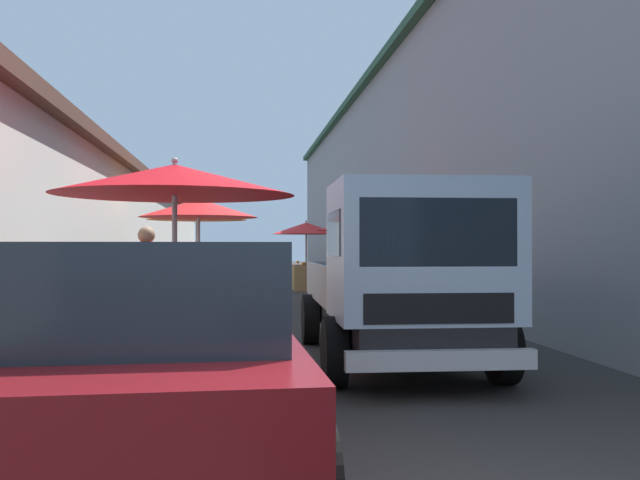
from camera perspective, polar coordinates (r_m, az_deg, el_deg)
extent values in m
plane|color=#33302D|center=(16.18, -3.99, -5.55)|extent=(90.00, 90.00, 0.00)
cube|color=gray|center=(20.04, 16.29, 5.27)|extent=(49.50, 7.00, 6.86)
cube|color=#284C38|center=(20.70, 16.27, 15.11)|extent=(49.80, 7.50, 0.24)
cylinder|color=#9E9EA3|center=(21.69, -1.17, -1.39)|extent=(0.06, 0.06, 2.17)
cone|color=red|center=(21.70, -1.17, 0.99)|extent=(2.17, 2.17, 0.37)
sphere|color=#9E9EA3|center=(21.70, -1.17, 1.58)|extent=(0.07, 0.07, 0.07)
cube|color=#9E7547|center=(21.70, -1.39, -3.18)|extent=(1.00, 0.67, 0.81)
sphere|color=orange|center=(21.77, -0.89, -1.98)|extent=(0.09, 0.09, 0.09)
sphere|color=orange|center=(21.43, -1.87, -1.86)|extent=(0.09, 0.09, 0.09)
sphere|color=orange|center=(21.58, -1.33, -2.00)|extent=(0.09, 0.09, 0.09)
sphere|color=orange|center=(21.52, -0.98, -2.00)|extent=(0.09, 0.09, 0.09)
sphere|color=orange|center=(21.60, -1.02, -1.99)|extent=(0.09, 0.09, 0.09)
sphere|color=orange|center=(21.45, -1.42, -2.00)|extent=(0.09, 0.09, 0.09)
cylinder|color=#9E9EA3|center=(12.62, -10.14, -1.77)|extent=(0.06, 0.06, 2.29)
cone|color=red|center=(12.64, -10.13, 2.65)|extent=(2.16, 2.16, 0.34)
sphere|color=#9E9EA3|center=(12.65, -10.13, 3.61)|extent=(0.07, 0.07, 0.07)
cube|color=olive|center=(12.84, -10.26, -5.10)|extent=(0.85, 0.57, 0.79)
sphere|color=orange|center=(12.86, -10.84, -3.13)|extent=(0.09, 0.09, 0.09)
sphere|color=orange|center=(13.08, -9.57, -3.08)|extent=(0.09, 0.09, 0.09)
sphere|color=orange|center=(13.11, -10.78, -3.08)|extent=(0.09, 0.09, 0.09)
sphere|color=orange|center=(12.82, -9.62, -2.89)|extent=(0.09, 0.09, 0.09)
sphere|color=orange|center=(12.82, -10.25, -3.13)|extent=(0.09, 0.09, 0.09)
sphere|color=orange|center=(13.07, -9.57, -3.09)|extent=(0.09, 0.09, 0.09)
cylinder|color=#9E9EA3|center=(15.45, 5.06, -1.64)|extent=(0.06, 0.06, 2.23)
cone|color=red|center=(15.46, 5.05, 1.65)|extent=(2.87, 2.87, 0.46)
sphere|color=#9E9EA3|center=(15.47, 5.05, 2.65)|extent=(0.07, 0.07, 0.07)
cube|color=#9E7547|center=(15.30, 5.09, -4.27)|extent=(0.94, 0.64, 0.84)
sphere|color=orange|center=(15.36, 4.62, -2.53)|extent=(0.09, 0.09, 0.09)
sphere|color=orange|center=(15.59, 5.61, -2.50)|extent=(0.09, 0.09, 0.09)
sphere|color=orange|center=(15.18, 5.47, -2.55)|extent=(0.09, 0.09, 0.09)
sphere|color=orange|center=(15.03, 4.66, -2.57)|extent=(0.09, 0.09, 0.09)
cylinder|color=#9E9EA3|center=(7.49, -12.09, -2.59)|extent=(0.06, 0.06, 2.31)
cone|color=red|center=(7.52, -12.08, 4.95)|extent=(2.59, 2.59, 0.34)
sphere|color=#9E9EA3|center=(7.54, -12.07, 6.53)|extent=(0.07, 0.07, 0.07)
cube|color=olive|center=(7.75, -12.78, -8.03)|extent=(0.92, 0.71, 0.82)
sphere|color=orange|center=(7.55, -11.55, -4.75)|extent=(0.09, 0.09, 0.09)
sphere|color=orange|center=(7.70, -12.93, -4.66)|extent=(0.09, 0.09, 0.09)
sphere|color=orange|center=(7.74, -13.20, -4.24)|extent=(0.09, 0.09, 0.09)
sphere|color=orange|center=(7.69, -12.01, -4.67)|extent=(0.09, 0.09, 0.09)
sphere|color=orange|center=(7.94, -11.72, -4.54)|extent=(0.09, 0.09, 0.09)
cylinder|color=#9E9EA3|center=(16.02, -10.27, -1.36)|extent=(0.06, 0.06, 2.36)
cone|color=#D84C14|center=(16.04, -10.26, 2.27)|extent=(2.31, 2.31, 0.33)
sphere|color=#9E9EA3|center=(16.05, -10.26, 3.01)|extent=(0.07, 0.07, 0.07)
cube|color=olive|center=(15.91, -10.08, -4.36)|extent=(0.93, 0.67, 0.70)
sphere|color=orange|center=(15.65, -10.93, -2.97)|extent=(0.09, 0.09, 0.09)
sphere|color=orange|center=(15.92, -9.78, -2.93)|extent=(0.09, 0.09, 0.09)
sphere|color=orange|center=(15.81, -9.84, -2.95)|extent=(0.09, 0.09, 0.09)
sphere|color=orange|center=(15.95, -9.25, -2.93)|extent=(0.09, 0.09, 0.09)
cube|color=#600F14|center=(4.62, -13.71, -11.21)|extent=(3.95, 1.83, 0.64)
cube|color=#19232D|center=(4.40, -13.87, -3.88)|extent=(2.38, 1.58, 0.56)
cube|color=black|center=(6.54, -12.14, -9.99)|extent=(0.15, 1.65, 0.20)
cube|color=silver|center=(6.58, -17.26, -7.45)|extent=(0.07, 0.24, 0.14)
cube|color=silver|center=(6.51, -6.93, -7.55)|extent=(0.07, 0.24, 0.14)
cylinder|color=black|center=(6.09, -20.76, -11.15)|extent=(0.61, 0.22, 0.60)
cylinder|color=black|center=(5.97, -4.09, -11.40)|extent=(0.61, 0.22, 0.60)
cube|color=black|center=(8.67, 5.74, -6.64)|extent=(4.84, 1.59, 0.36)
cube|color=#ADC6E0|center=(7.03, 8.30, -0.89)|extent=(1.58, 1.79, 1.40)
cube|color=#19232D|center=(6.31, 9.88, 0.65)|extent=(0.10, 1.47, 0.63)
cube|color=#19232D|center=(7.03, 8.30, 0.53)|extent=(1.09, 1.80, 0.45)
cube|color=black|center=(6.33, 9.92, -5.65)|extent=(0.10, 1.40, 0.28)
cube|color=silver|center=(6.31, 10.12, -9.88)|extent=(0.16, 1.75, 0.18)
cube|color=gray|center=(9.62, 9.62, -3.46)|extent=(3.16, 0.14, 0.50)
cube|color=gray|center=(9.33, -0.20, -3.56)|extent=(3.16, 0.14, 0.50)
cube|color=gray|center=(10.97, 3.35, -3.09)|extent=(0.10, 1.65, 0.50)
cylinder|color=black|center=(7.36, 15.02, -8.83)|extent=(0.73, 0.24, 0.72)
cylinder|color=black|center=(6.96, 1.20, -9.34)|extent=(0.73, 0.24, 0.72)
cylinder|color=black|center=(10.28, 9.01, -6.46)|extent=(0.73, 0.24, 0.72)
cylinder|color=black|center=(9.99, -0.83, -6.63)|extent=(0.73, 0.24, 0.72)
cylinder|color=navy|center=(9.36, -14.84, -6.68)|extent=(0.14, 0.14, 0.83)
cylinder|color=navy|center=(9.42, -13.86, -6.64)|extent=(0.14, 0.14, 0.83)
cube|color=#B73333|center=(9.34, -14.34, -2.21)|extent=(0.41, 0.52, 0.63)
sphere|color=#A57A5B|center=(9.34, -14.34, 0.41)|extent=(0.23, 0.23, 0.23)
cylinder|color=#B73333|center=(9.24, -16.04, -2.03)|extent=(0.08, 0.08, 0.56)
cylinder|color=#B73333|center=(9.45, -12.68, -2.00)|extent=(0.08, 0.08, 0.56)
cylinder|color=red|center=(15.54, 0.49, -4.21)|extent=(0.30, 0.30, 0.03)
cylinder|color=red|center=(15.67, 0.44, -4.95)|extent=(0.04, 0.04, 0.42)
cylinder|color=red|center=(15.54, 0.08, -4.98)|extent=(0.04, 0.04, 0.42)
cylinder|color=red|center=(15.44, 0.55, -5.01)|extent=(0.04, 0.04, 0.42)
cylinder|color=red|center=(15.57, 0.91, -4.97)|extent=(0.04, 0.04, 0.42)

